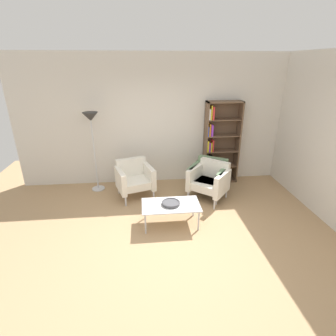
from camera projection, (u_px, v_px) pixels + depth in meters
ground_plane at (173, 242)px, 4.17m from camera, size 8.32×8.32×0.00m
plaster_back_panel at (160, 121)px, 5.88m from camera, size 6.40×0.12×2.90m
plaster_right_partition at (335, 140)px, 4.44m from camera, size 0.12×5.20×2.90m
bookshelf_tall at (218, 145)px, 6.02m from camera, size 0.80×0.30×1.90m
coffee_table_low at (171, 206)px, 4.50m from camera, size 1.00×0.56×0.40m
decorative_bowl at (171, 203)px, 4.48m from camera, size 0.32×0.32×0.05m
armchair_spare_guest at (134, 178)px, 5.48m from camera, size 0.87×0.84×0.78m
armchair_by_bookshelf at (210, 180)px, 5.39m from camera, size 0.95×0.94×0.78m
armchair_corner_red at (209, 177)px, 5.54m from camera, size 0.94×0.92×0.78m
floor_lamp_torchiere at (91, 126)px, 5.37m from camera, size 0.32×0.32×1.74m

